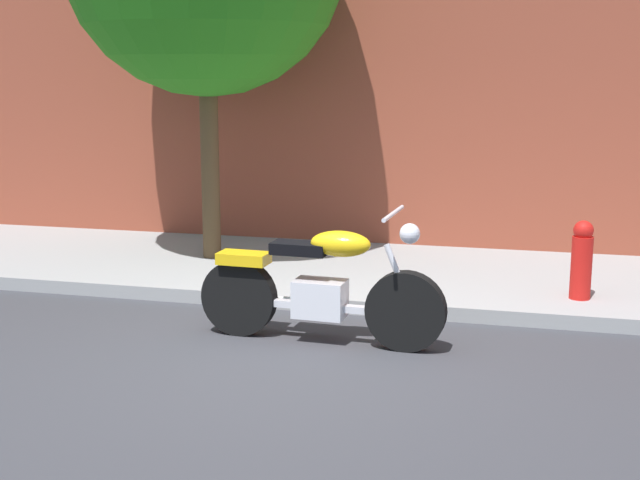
% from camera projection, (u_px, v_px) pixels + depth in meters
% --- Properties ---
extents(ground_plane, '(60.00, 60.00, 0.00)m').
position_uv_depth(ground_plane, '(280.00, 358.00, 6.91)').
color(ground_plane, '#38383D').
extents(sidewalk, '(19.99, 2.80, 0.14)m').
position_uv_depth(sidewalk, '(352.00, 273.00, 9.52)').
color(sidewalk, '#969696').
rests_on(sidewalk, ground).
extents(motorcycle, '(2.17, 0.70, 1.18)m').
position_uv_depth(motorcycle, '(320.00, 289.00, 7.23)').
color(motorcycle, black).
rests_on(motorcycle, ground).
extents(fire_hydrant, '(0.20, 0.20, 0.91)m').
position_uv_depth(fire_hydrant, '(581.00, 267.00, 8.13)').
color(fire_hydrant, red).
rests_on(fire_hydrant, ground).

